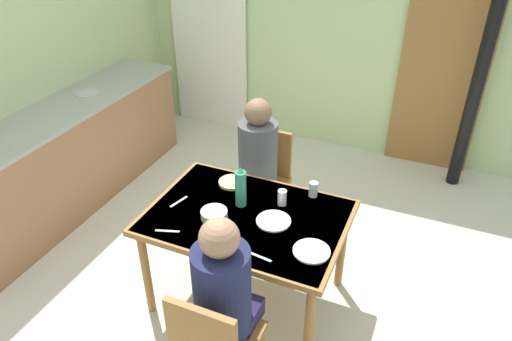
% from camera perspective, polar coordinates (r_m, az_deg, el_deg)
% --- Properties ---
extents(ground_plane, '(6.29, 6.29, 0.00)m').
position_cam_1_polar(ground_plane, '(3.62, -2.77, -13.14)').
color(ground_plane, beige).
extents(wall_back, '(4.46, 0.10, 2.66)m').
position_cam_1_polar(wall_back, '(4.99, 9.53, 17.30)').
color(wall_back, '#B6D498').
rests_on(wall_back, ground_plane).
extents(wall_left, '(0.10, 3.63, 2.66)m').
position_cam_1_polar(wall_left, '(4.55, -25.21, 13.31)').
color(wall_left, '#B9D298').
rests_on(wall_left, ground_plane).
extents(door_wooden, '(0.80, 0.05, 2.00)m').
position_cam_1_polar(door_wooden, '(4.87, 21.59, 11.07)').
color(door_wooden, olive).
rests_on(door_wooden, ground_plane).
extents(stove_pipe_column, '(0.12, 0.12, 2.66)m').
position_cam_1_polar(stove_pipe_column, '(4.52, 26.07, 13.02)').
color(stove_pipe_column, black).
rests_on(stove_pipe_column, ground_plane).
extents(curtain_panel, '(0.90, 0.03, 2.23)m').
position_cam_1_polar(curtain_panel, '(5.45, -5.74, 16.49)').
color(curtain_panel, white).
rests_on(curtain_panel, ground_plane).
extents(kitchen_counter, '(0.61, 2.61, 0.91)m').
position_cam_1_polar(kitchen_counter, '(4.51, -21.75, 1.57)').
color(kitchen_counter, '#976846').
rests_on(kitchen_counter, ground_plane).
extents(dining_table, '(1.26, 0.89, 0.73)m').
position_cam_1_polar(dining_table, '(3.07, -1.12, -6.52)').
color(dining_table, olive).
rests_on(dining_table, ground_plane).
extents(chair_far_diner, '(0.40, 0.40, 0.87)m').
position_cam_1_polar(chair_far_diner, '(3.83, 0.94, -0.68)').
color(chair_far_diner, olive).
rests_on(chair_far_diner, ground_plane).
extents(person_near_diner, '(0.30, 0.37, 0.77)m').
position_cam_1_polar(person_near_diner, '(2.49, -3.97, -13.87)').
color(person_near_diner, '#231C47').
rests_on(person_near_diner, ground_plane).
extents(person_far_diner, '(0.30, 0.37, 0.77)m').
position_cam_1_polar(person_far_diner, '(3.57, 0.14, 2.06)').
color(person_far_diner, '#505657').
rests_on(person_far_diner, ground_plane).
extents(water_bottle_green_near, '(0.07, 0.07, 0.29)m').
position_cam_1_polar(water_bottle_green_near, '(3.05, -1.83, -2.03)').
color(water_bottle_green_near, '#399370').
rests_on(water_bottle_green_near, dining_table).
extents(serving_bowl_center, '(0.17, 0.17, 0.05)m').
position_cam_1_polar(serving_bowl_center, '(3.00, -5.07, -5.29)').
color(serving_bowl_center, white).
rests_on(serving_bowl_center, dining_table).
extents(dinner_plate_near_left, '(0.22, 0.22, 0.01)m').
position_cam_1_polar(dinner_plate_near_left, '(2.77, 6.71, -9.63)').
color(dinner_plate_near_left, white).
rests_on(dinner_plate_near_left, dining_table).
extents(dinner_plate_near_right, '(0.22, 0.22, 0.01)m').
position_cam_1_polar(dinner_plate_near_right, '(2.97, 2.13, -6.10)').
color(dinner_plate_near_right, white).
rests_on(dinner_plate_near_right, dining_table).
extents(drinking_glass_by_near_diner, '(0.06, 0.06, 0.11)m').
position_cam_1_polar(drinking_glass_by_near_diner, '(3.19, 6.94, -2.26)').
color(drinking_glass_by_near_diner, silver).
rests_on(drinking_glass_by_near_diner, dining_table).
extents(drinking_glass_by_far_diner, '(0.06, 0.06, 0.11)m').
position_cam_1_polar(drinking_glass_by_far_diner, '(3.10, 3.17, -3.27)').
color(drinking_glass_by_far_diner, silver).
rests_on(drinking_glass_by_far_diner, dining_table).
extents(bread_plate_sliced, '(0.19, 0.19, 0.02)m').
position_cam_1_polar(bread_plate_sliced, '(3.32, -2.90, -1.44)').
color(bread_plate_sliced, '#DBB77A').
rests_on(bread_plate_sliced, dining_table).
extents(cutlery_knife_near, '(0.05, 0.15, 0.00)m').
position_cam_1_polar(cutlery_knife_near, '(3.18, -9.29, -3.73)').
color(cutlery_knife_near, silver).
rests_on(cutlery_knife_near, dining_table).
extents(cutlery_fork_near, '(0.15, 0.04, 0.00)m').
position_cam_1_polar(cutlery_fork_near, '(2.73, 0.45, -10.36)').
color(cutlery_fork_near, silver).
rests_on(cutlery_fork_near, dining_table).
extents(cutlery_knife_far, '(0.15, 0.06, 0.00)m').
position_cam_1_polar(cutlery_knife_far, '(2.95, -10.64, -7.19)').
color(cutlery_knife_far, silver).
rests_on(cutlery_knife_far, dining_table).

